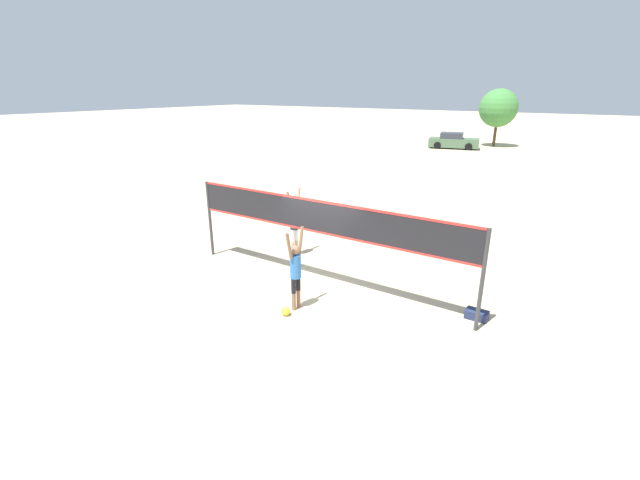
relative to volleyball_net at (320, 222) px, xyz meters
The scene contains 8 objects.
ground_plane 1.89m from the volleyball_net, ahead, with size 200.00×200.00×0.00m, color #C6B28C.
volleyball_net is the anchor object (origin of this frame).
player_spiker 1.68m from the volleyball_net, 80.71° to the right, with size 0.28×0.70×2.13m.
player_blocker 2.58m from the volleyball_net, 143.46° to the left, with size 0.28×0.72×2.28m.
volleyball 2.62m from the volleyball_net, 82.77° to the right, with size 0.22×0.22×0.22m.
gear_bag 4.64m from the volleyball_net, ahead, with size 0.53×0.33×0.22m.
parked_car_near 31.90m from the volleyball_net, 100.59° to the left, with size 4.73×2.71×1.45m.
tree_left_cluster 35.17m from the volleyball_net, 94.95° to the left, with size 3.51×3.51×5.31m.
Camera 1 is at (6.15, -9.29, 5.36)m, focal length 24.00 mm.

